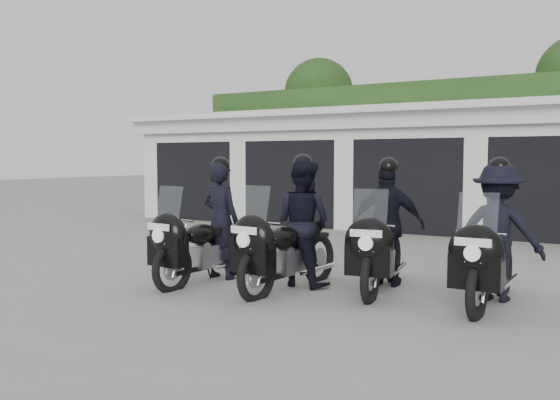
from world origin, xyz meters
The scene contains 7 objects.
ground centered at (0.00, 0.00, 0.00)m, with size 80.00×80.00×0.00m, color gray.
garage_block centered at (0.00, 8.06, 1.42)m, with size 16.40×6.80×2.96m.
background_vegetation centered at (0.37, 12.92, 2.77)m, with size 20.00×3.90×5.80m.
police_bike_a centered at (-0.72, -1.13, 0.72)m, with size 0.73×2.09×1.82m.
police_bike_b centered at (0.54, -0.87, 0.78)m, with size 0.91×2.13×1.86m.
police_bike_c centered at (1.59, -0.29, 0.77)m, with size 1.05×2.07×1.81m.
police_bike_d centered at (3.02, -0.39, 0.77)m, with size 1.10×2.08×1.81m.
Camera 1 is at (4.33, -7.78, 1.74)m, focal length 38.00 mm.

